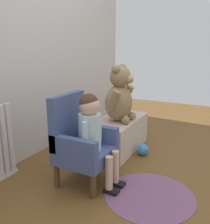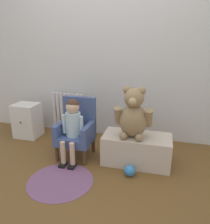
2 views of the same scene
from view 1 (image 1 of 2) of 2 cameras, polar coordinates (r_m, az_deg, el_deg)
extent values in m
plane|color=brown|center=(2.09, 8.94, -15.48)|extent=(6.00, 6.00, 0.00)
cube|color=silver|center=(2.44, -18.35, 17.64)|extent=(3.80, 0.05, 2.40)
cylinder|color=silver|center=(2.18, -22.07, -6.01)|extent=(0.05, 0.05, 0.59)
cylinder|color=silver|center=(2.22, -20.87, -5.55)|extent=(0.05, 0.05, 0.59)
cube|color=#415281|center=(1.97, -4.40, -9.59)|extent=(0.40, 0.38, 0.10)
cube|color=#415281|center=(1.97, -8.58, -1.80)|extent=(0.40, 0.06, 0.41)
cube|color=#415281|center=(1.80, -7.35, -8.05)|extent=(0.06, 0.38, 0.14)
cube|color=#415281|center=(2.06, -1.99, -4.84)|extent=(0.06, 0.38, 0.14)
cylinder|color=#4C331E|center=(1.84, -2.73, -16.55)|extent=(0.04, 0.04, 0.19)
cylinder|color=#4C331E|center=(2.10, 1.96, -12.30)|extent=(0.04, 0.04, 0.19)
cylinder|color=#4C331E|center=(2.00, -10.97, -14.08)|extent=(0.04, 0.04, 0.19)
cylinder|color=#4C331E|center=(2.24, -5.60, -10.53)|extent=(0.04, 0.04, 0.19)
cylinder|color=silver|center=(1.88, -3.48, -4.56)|extent=(0.17, 0.17, 0.28)
sphere|color=#D8AD8E|center=(1.83, -3.58, 1.48)|extent=(0.15, 0.15, 0.15)
sphere|color=#472D1E|center=(1.82, -3.72, 2.07)|extent=(0.14, 0.14, 0.14)
cylinder|color=#D8AD8E|center=(1.87, 0.94, -13.76)|extent=(0.06, 0.06, 0.26)
cube|color=black|center=(1.93, 1.48, -17.61)|extent=(0.07, 0.11, 0.03)
cylinder|color=#D8AD8E|center=(1.95, 2.41, -12.37)|extent=(0.06, 0.06, 0.26)
cube|color=black|center=(2.02, 2.90, -16.10)|extent=(0.07, 0.11, 0.03)
cylinder|color=silver|center=(1.79, -4.65, -5.65)|extent=(0.04, 0.04, 0.22)
cylinder|color=silver|center=(1.96, -1.41, -3.75)|extent=(0.04, 0.04, 0.22)
cube|color=beige|center=(2.61, 3.06, -5.04)|extent=(0.75, 0.38, 0.33)
ellipsoid|color=#947750|center=(2.46, 3.15, 2.08)|extent=(0.30, 0.26, 0.36)
sphere|color=#947750|center=(2.41, 3.53, 8.01)|extent=(0.21, 0.21, 0.21)
sphere|color=tan|center=(2.38, 5.60, 7.49)|extent=(0.08, 0.08, 0.08)
sphere|color=#947750|center=(2.34, 2.47, 9.72)|extent=(0.08, 0.08, 0.08)
sphere|color=#947750|center=(2.48, 4.00, 9.99)|extent=(0.08, 0.08, 0.08)
cylinder|color=#947750|center=(2.30, 1.80, 2.55)|extent=(0.08, 0.16, 0.22)
cylinder|color=#947750|center=(2.59, 4.93, 3.91)|extent=(0.08, 0.16, 0.22)
sphere|color=#947750|center=(2.38, 4.72, -1.84)|extent=(0.08, 0.08, 0.08)
sphere|color=#947750|center=(2.53, 6.18, -0.87)|extent=(0.08, 0.08, 0.08)
cylinder|color=#794D70|center=(1.93, 10.08, -18.23)|extent=(0.65, 0.65, 0.01)
sphere|color=#3382CB|center=(2.53, 8.63, -8.49)|extent=(0.11, 0.11, 0.11)
camera|label=2|loc=(2.77, 55.83, 14.19)|focal=35.00mm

